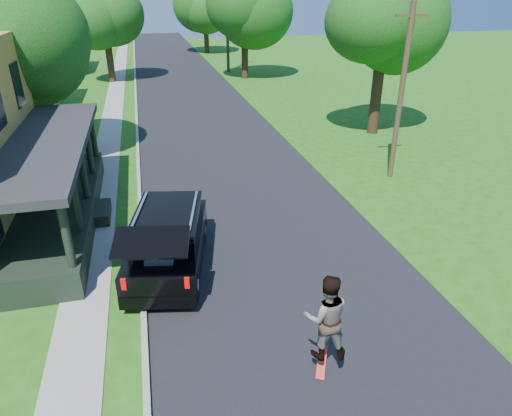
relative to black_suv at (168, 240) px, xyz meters
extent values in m
plane|color=#235310|center=(3.20, -2.15, -0.91)|extent=(140.00, 140.00, 0.00)
cube|color=black|center=(3.20, 17.85, -0.91)|extent=(8.00, 120.00, 0.02)
cube|color=gray|center=(-0.85, 17.85, -0.91)|extent=(0.15, 120.00, 0.12)
cube|color=#989790|center=(-2.40, 17.85, -0.91)|extent=(1.30, 120.00, 0.03)
cube|color=black|center=(-3.60, 3.85, -0.46)|extent=(2.40, 10.00, 0.90)
cube|color=black|center=(-3.60, 3.85, 2.09)|extent=(2.60, 10.30, 0.25)
cube|color=#A8A695|center=(-10.30, 37.85, 1.59)|extent=(8.00, 8.00, 5.00)
cube|color=black|center=(0.00, 0.00, -0.22)|extent=(2.87, 4.99, 0.91)
cube|color=black|center=(0.03, 0.16, 0.50)|extent=(2.36, 3.21, 0.59)
cube|color=black|center=(0.03, 0.16, 0.82)|extent=(2.42, 3.31, 0.09)
cube|color=black|center=(-0.46, -2.24, 1.27)|extent=(1.97, 1.32, 0.41)
cube|color=#333338|center=(-0.28, -1.38, 0.10)|extent=(0.86, 0.78, 0.48)
cube|color=silver|center=(-0.74, 0.32, 0.92)|extent=(0.58, 2.54, 0.06)
cube|color=silver|center=(0.81, 0.00, 0.92)|extent=(0.58, 2.54, 0.06)
cube|color=#990505|center=(-1.24, -2.12, 0.10)|extent=(0.14, 0.09, 0.32)
cube|color=#990505|center=(0.31, -2.43, 0.10)|extent=(0.14, 0.09, 0.32)
cylinder|color=black|center=(-0.53, 1.69, -0.55)|extent=(0.40, 0.76, 0.72)
cylinder|color=black|center=(1.15, 1.35, -0.55)|extent=(0.40, 0.76, 0.72)
cylinder|color=black|center=(-1.15, -1.34, -0.55)|extent=(0.40, 0.76, 0.72)
cylinder|color=black|center=(0.53, -1.69, -0.55)|extent=(0.40, 0.76, 0.72)
imported|color=black|center=(2.91, -5.15, 0.67)|extent=(1.08, 0.92, 1.96)
cube|color=#AB190E|center=(2.92, -5.09, -0.61)|extent=(0.41, 0.56, 0.53)
cylinder|color=black|center=(-5.39, 11.22, 0.85)|extent=(0.77, 0.77, 3.53)
sphere|color=#2F711E|center=(-5.39, 11.22, 4.58)|extent=(7.40, 7.40, 5.88)
sphere|color=#2F711E|center=(-5.08, 10.78, 5.88)|extent=(6.41, 6.41, 5.09)
sphere|color=#2F711E|center=(-5.78, 11.80, 5.23)|extent=(6.58, 6.58, 5.22)
cylinder|color=black|center=(-2.80, 31.38, 0.75)|extent=(0.62, 0.62, 3.33)
sphere|color=#2F711E|center=(-2.80, 31.38, 4.15)|extent=(5.53, 5.53, 5.21)
sphere|color=#2F711E|center=(-2.36, 31.09, 5.30)|extent=(4.79, 4.79, 4.51)
sphere|color=#2F711E|center=(-3.35, 31.76, 4.73)|extent=(4.91, 4.91, 4.63)
cylinder|color=black|center=(12.50, 11.51, 0.90)|extent=(0.64, 0.64, 3.63)
sphere|color=#2F711E|center=(12.50, 11.51, 4.36)|extent=(5.15, 5.15, 4.92)
sphere|color=#2F711E|center=(12.92, 11.16, 5.45)|extent=(4.46, 4.46, 4.26)
sphere|color=#2F711E|center=(11.97, 11.98, 4.91)|extent=(4.58, 4.58, 4.37)
cylinder|color=black|center=(9.08, 30.37, 0.84)|extent=(0.73, 0.73, 3.51)
sphere|color=#2F711E|center=(9.08, 30.37, 4.69)|extent=(7.67, 7.67, 6.27)
sphere|color=#2F711E|center=(8.46, 30.65, 5.39)|extent=(6.82, 6.82, 5.57)
cylinder|color=black|center=(8.20, 48.79, 0.59)|extent=(0.68, 0.68, 3.01)
sphere|color=#2F711E|center=(8.20, 48.79, 4.14)|extent=(6.90, 6.90, 6.13)
sphere|color=#2F711E|center=(7.61, 49.14, 4.82)|extent=(6.13, 6.13, 5.45)
cylinder|color=#422B1E|center=(10.14, 5.07, 2.70)|extent=(0.24, 0.24, 7.22)
cube|color=#422B1E|center=(10.14, 5.07, 5.78)|extent=(1.42, 0.16, 0.11)
cylinder|color=#422B1E|center=(8.24, 34.26, 4.40)|extent=(0.36, 0.36, 10.63)
camera|label=1|loc=(-0.26, -12.02, 6.80)|focal=32.00mm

